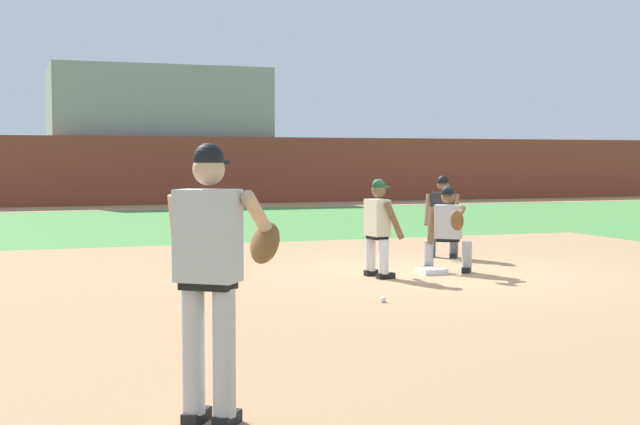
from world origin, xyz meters
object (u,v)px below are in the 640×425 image
at_px(pitcher, 213,266).
at_px(first_baseman, 448,225).
at_px(umpire, 443,213).
at_px(baseball, 383,300).
at_px(first_base_bag, 431,271).
at_px(baserunner, 378,224).

distance_m(pitcher, first_baseman, 8.34).
relative_size(pitcher, first_baseman, 1.39).
distance_m(pitcher, umpire, 10.38).
distance_m(baseball, pitcher, 5.32).
bearing_deg(first_baseman, baseball, -132.32).
distance_m(first_base_bag, baseball, 2.83).
distance_m(pitcher, baserunner, 7.46).
height_order(baseball, pitcher, pitcher).
height_order(baserunner, umpire, same).
xyz_separation_m(pitcher, baserunner, (3.91, 6.35, -0.27)).
distance_m(first_base_bag, first_baseman, 0.77).
bearing_deg(baseball, baserunner, 68.27).
height_order(first_base_bag, first_baseman, first_baseman).
distance_m(first_base_bag, baserunner, 1.19).
bearing_deg(first_baseman, first_base_bag, -164.25).
bearing_deg(first_base_bag, baserunner, -174.48).
relative_size(first_base_bag, first_baseman, 0.28).
height_order(baseball, baserunner, baserunner).
distance_m(first_baseman, umpire, 2.09).
distance_m(baseball, umpire, 5.21).
height_order(baseball, first_baseman, first_baseman).
xyz_separation_m(first_base_bag, baseball, (-1.77, -2.21, -0.01)).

